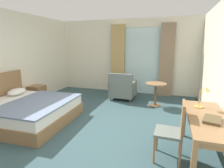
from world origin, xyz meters
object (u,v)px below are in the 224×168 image
desk_chair (174,128)px  desk_lamp (204,93)px  round_cafe_table (156,89)px  nightstand (37,94)px  closed_book (212,120)px  bed (25,110)px  armchair_by_window (123,89)px  writing_desk (207,122)px

desk_chair → desk_lamp: desk_lamp is taller
round_cafe_table → nightstand: bearing=-168.1°
nightstand → closed_book: closed_book is taller
nightstand → desk_chair: 4.46m
bed → armchair_by_window: (1.69, 2.45, 0.07)m
desk_lamp → nightstand: bearing=163.9°
writing_desk → closed_book: (0.03, -0.15, 0.11)m
bed → armchair_by_window: size_ratio=2.32×
nightstand → desk_lamp: bearing=-16.1°
closed_book → bed: bearing=-172.9°
closed_book → round_cafe_table: (-0.98, 2.57, -0.25)m
writing_desk → armchair_by_window: (-2.04, 2.79, -0.29)m
bed → desk_chair: (3.28, -0.45, 0.25)m
nightstand → desk_lamp: 4.75m
armchair_by_window → desk_lamp: bearing=-50.1°
writing_desk → armchair_by_window: bearing=126.3°
desk_chair → round_cafe_table: desk_chair is taller
desk_chair → armchair_by_window: bearing=118.7°
bed → closed_book: size_ratio=6.20×
desk_lamp → closed_book: size_ratio=1.21×
writing_desk → round_cafe_table: writing_desk is taller
desk_lamp → closed_book: (0.05, -0.52, -0.25)m
desk_lamp → round_cafe_table: (-0.93, 2.06, -0.50)m
bed → nightstand: (-0.80, 1.34, -0.02)m
desk_chair → desk_lamp: (0.43, 0.48, 0.47)m
closed_book → round_cafe_table: size_ratio=0.49×
nightstand → armchair_by_window: 2.73m
round_cafe_table → writing_desk: bearing=-68.6°
desk_chair → desk_lamp: 0.80m
nightstand → round_cafe_table: bearing=11.9°
desk_chair → nightstand: bearing=156.3°
round_cafe_table → desk_chair: bearing=-78.9°
desk_chair → closed_book: 0.53m
nightstand → desk_chair: bearing=-23.7°
desk_chair → round_cafe_table: bearing=101.1°
writing_desk → desk_chair: size_ratio=1.64×
armchair_by_window → writing_desk: bearing=-53.7°
desk_lamp → closed_book: 0.58m
nightstand → armchair_by_window: size_ratio=0.58×
desk_lamp → round_cafe_table: size_ratio=0.59×
writing_desk → closed_book: closed_book is taller
desk_lamp → writing_desk: bearing=-86.5°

